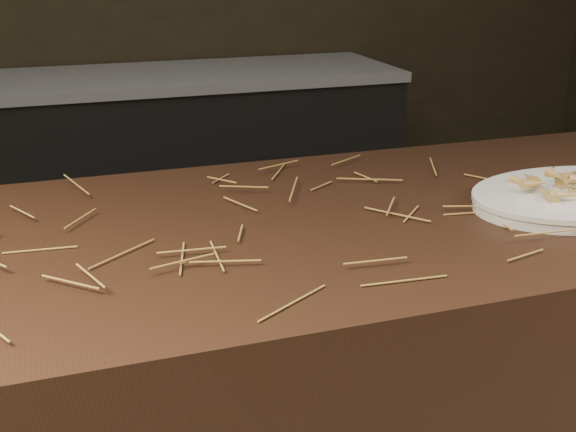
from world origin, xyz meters
name	(u,v)px	position (x,y,z in m)	size (l,w,h in m)	color
back_counter	(178,172)	(0.30, 2.18, 0.42)	(1.82, 0.62, 0.84)	black
straw_bedding	(189,228)	(0.00, 0.30, 0.91)	(1.40, 0.60, 0.02)	olive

